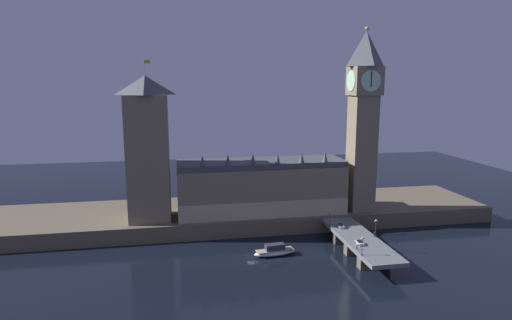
% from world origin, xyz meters
% --- Properties ---
extents(ground_plane, '(400.00, 400.00, 0.00)m').
position_xyz_m(ground_plane, '(0.00, 0.00, 0.00)').
color(ground_plane, black).
extents(embankment, '(220.00, 42.00, 6.45)m').
position_xyz_m(embankment, '(0.00, 39.00, 3.23)').
color(embankment, brown).
rests_on(embankment, ground_plane).
extents(parliament_hall, '(68.89, 20.07, 26.33)m').
position_xyz_m(parliament_hall, '(9.57, 30.35, 17.42)').
color(parliament_hall, '#7F7056').
rests_on(parliament_hall, embankment).
extents(clock_tower, '(12.20, 12.31, 75.78)m').
position_xyz_m(clock_tower, '(51.77, 26.46, 46.58)').
color(clock_tower, '#7F7056').
rests_on(clock_tower, embankment).
extents(victoria_tower, '(16.25, 16.25, 62.39)m').
position_xyz_m(victoria_tower, '(-35.64, 29.46, 34.78)').
color(victoria_tower, '#7F7056').
rests_on(victoria_tower, embankment).
extents(bridge, '(12.41, 46.00, 6.06)m').
position_xyz_m(bridge, '(38.33, -5.00, 4.24)').
color(bridge, slate).
rests_on(bridge, ground_plane).
extents(car_northbound_lead, '(1.99, 3.80, 1.45)m').
position_xyz_m(car_northbound_lead, '(35.60, 6.50, 6.73)').
color(car_northbound_lead, white).
rests_on(car_northbound_lead, bridge).
extents(car_northbound_trail, '(2.03, 3.93, 1.36)m').
position_xyz_m(car_northbound_trail, '(35.60, -10.96, 6.70)').
color(car_northbound_trail, silver).
rests_on(car_northbound_trail, bridge).
extents(pedestrian_near_rail, '(0.38, 0.38, 1.80)m').
position_xyz_m(pedestrian_near_rail, '(32.87, -14.92, 7.02)').
color(pedestrian_near_rail, black).
rests_on(pedestrian_near_rail, bridge).
extents(pedestrian_mid_walk, '(0.38, 0.38, 1.76)m').
position_xyz_m(pedestrian_mid_walk, '(43.79, -4.89, 6.99)').
color(pedestrian_mid_walk, black).
rests_on(pedestrian_mid_walk, bridge).
extents(pedestrian_far_rail, '(0.38, 0.38, 1.57)m').
position_xyz_m(pedestrian_far_rail, '(32.87, 6.75, 6.88)').
color(pedestrian_far_rail, black).
rests_on(pedestrian_far_rail, bridge).
extents(street_lamp_near, '(1.34, 0.60, 6.10)m').
position_xyz_m(street_lamp_near, '(32.47, -19.72, 9.88)').
color(street_lamp_near, '#2D3333').
rests_on(street_lamp_near, bridge).
extents(street_lamp_mid, '(1.34, 0.60, 6.42)m').
position_xyz_m(street_lamp_mid, '(44.19, -5.00, 10.08)').
color(street_lamp_mid, '#2D3333').
rests_on(street_lamp_mid, bridge).
extents(street_lamp_far, '(1.34, 0.60, 6.24)m').
position_xyz_m(street_lamp_far, '(32.47, 9.72, 9.96)').
color(street_lamp_far, '#2D3333').
rests_on(street_lamp_far, bridge).
extents(boat_upstream, '(15.63, 6.16, 4.16)m').
position_xyz_m(boat_upstream, '(8.44, -0.84, 1.52)').
color(boat_upstream, white).
rests_on(boat_upstream, ground_plane).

